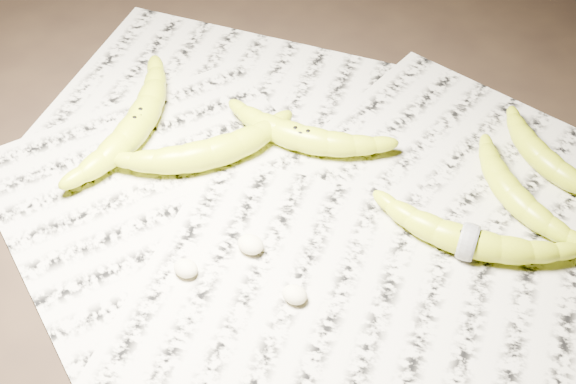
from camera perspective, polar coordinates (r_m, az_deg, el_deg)
The scene contains 12 objects.
ground at distance 0.97m, azimuth 1.10°, elevation -3.06°, with size 3.00×3.00×0.00m, color black.
newspaper_patch at distance 0.99m, azimuth 2.14°, elevation -1.48°, with size 0.90×0.70×0.01m, color beige.
banana_left_a at distance 1.09m, azimuth -10.65°, elevation 4.93°, with size 0.24×0.07×0.04m, color #BBD51A, non-canonical shape.
banana_left_b at distance 1.04m, azimuth -5.56°, elevation 2.89°, with size 0.21×0.07×0.04m, color #BBD51A, non-canonical shape.
banana_center at distance 1.06m, azimuth 1.02°, elevation 4.00°, with size 0.20×0.06×0.04m, color #BBD51A, non-canonical shape.
banana_taped at distance 0.96m, azimuth 12.72°, elevation -3.33°, with size 0.22×0.06×0.04m, color #BBD51A, non-canonical shape.
banana_upper_a at distance 1.02m, azimuth 15.73°, elevation -0.08°, with size 0.18×0.06×0.03m, color #BBD51A, non-canonical shape.
banana_upper_b at distance 1.08m, azimuth 17.66°, elevation 2.44°, with size 0.17×0.05×0.03m, color #BBD51A, non-canonical shape.
measuring_tape at distance 0.96m, azimuth 12.72°, elevation -3.33°, with size 0.05×0.05×0.00m, color white.
flesh_chunk_a at distance 0.95m, azimuth -2.69°, elevation -3.59°, with size 0.03×0.03×0.02m, color beige.
flesh_chunk_b at distance 0.93m, azimuth -7.30°, elevation -5.26°, with size 0.03×0.02×0.02m, color beige.
flesh_chunk_c at distance 0.90m, azimuth 0.48°, elevation -7.15°, with size 0.03×0.02×0.02m, color beige.
Camera 1 is at (0.31, -0.54, 0.75)m, focal length 50.00 mm.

